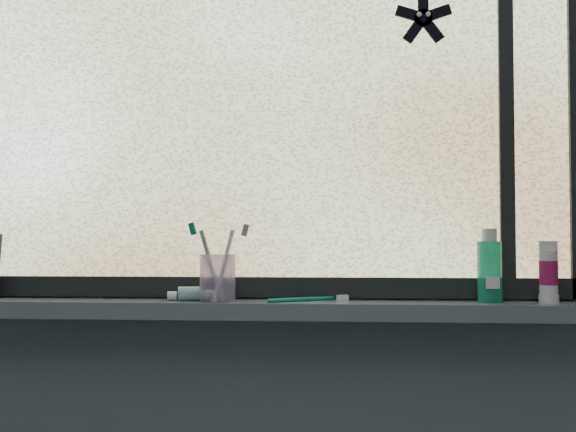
{
  "coord_description": "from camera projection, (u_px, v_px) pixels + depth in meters",
  "views": [
    {
      "loc": [
        0.17,
        -0.33,
        1.17
      ],
      "look_at": [
        0.08,
        1.05,
        1.22
      ],
      "focal_mm": 40.0,
      "sensor_mm": 36.0,
      "label": 1
    }
  ],
  "objects": [
    {
      "name": "wall_back",
      "position": [
        265.0,
        208.0,
        1.64
      ],
      "size": [
        3.0,
        0.01,
        2.5
      ],
      "primitive_type": "cube",
      "color": "#9EA3A8",
      "rests_on": "ground"
    },
    {
      "name": "windowsill",
      "position": [
        261.0,
        309.0,
        1.56
      ],
      "size": [
        1.62,
        0.14,
        0.04
      ],
      "primitive_type": "cube",
      "color": "slate",
      "rests_on": "wall_back"
    },
    {
      "name": "window_pane",
      "position": [
        264.0,
        97.0,
        1.63
      ],
      "size": [
        1.5,
        0.01,
        1.0
      ],
      "primitive_type": "cube",
      "color": "silver",
      "rests_on": "wall_back"
    },
    {
      "name": "frame_bottom",
      "position": [
        263.0,
        287.0,
        1.61
      ],
      "size": [
        1.6,
        0.03,
        0.05
      ],
      "primitive_type": "cube",
      "color": "black",
      "rests_on": "windowsill"
    },
    {
      "name": "frame_mullion",
      "position": [
        505.0,
        93.0,
        1.58
      ],
      "size": [
        0.03,
        0.03,
        1.0
      ],
      "primitive_type": "cube",
      "color": "black",
      "rests_on": "wall_back"
    },
    {
      "name": "starfish_sticker",
      "position": [
        423.0,
        18.0,
        1.59
      ],
      "size": [
        0.15,
        0.02,
        0.15
      ],
      "primitive_type": null,
      "color": "black",
      "rests_on": "window_pane"
    },
    {
      "name": "toothpaste_tube",
      "position": [
        199.0,
        294.0,
        1.56
      ],
      "size": [
        0.2,
        0.07,
        0.03
      ],
      "primitive_type": null,
      "rotation": [
        0.0,
        0.0,
        0.16
      ],
      "color": "silver",
      "rests_on": "windowsill"
    },
    {
      "name": "toothbrush_cup",
      "position": [
        218.0,
        278.0,
        1.55
      ],
      "size": [
        0.09,
        0.09,
        0.11
      ],
      "primitive_type": "cylinder",
      "rotation": [
        0.0,
        0.0,
        0.09
      ],
      "color": "#C8AEE6",
      "rests_on": "windowsill"
    },
    {
      "name": "toothbrush_lying",
      "position": [
        301.0,
        298.0,
        1.54
      ],
      "size": [
        0.2,
        0.13,
        0.01
      ],
      "primitive_type": null,
      "rotation": [
        0.0,
        0.0,
        0.51
      ],
      "color": "#0D7A66",
      "rests_on": "windowsill"
    },
    {
      "name": "mouthwash_bottle",
      "position": [
        490.0,
        265.0,
        1.53
      ],
      "size": [
        0.07,
        0.07,
        0.14
      ],
      "primitive_type": "cylinder",
      "rotation": [
        0.0,
        0.0,
        -0.21
      ],
      "color": "#21AB86",
      "rests_on": "windowsill"
    },
    {
      "name": "cream_tube",
      "position": [
        548.0,
        270.0,
        1.51
      ],
      "size": [
        0.05,
        0.05,
        0.1
      ],
      "primitive_type": "cylinder",
      "rotation": [
        0.0,
        0.0,
        0.35
      ],
      "color": "silver",
      "rests_on": "windowsill"
    }
  ]
}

